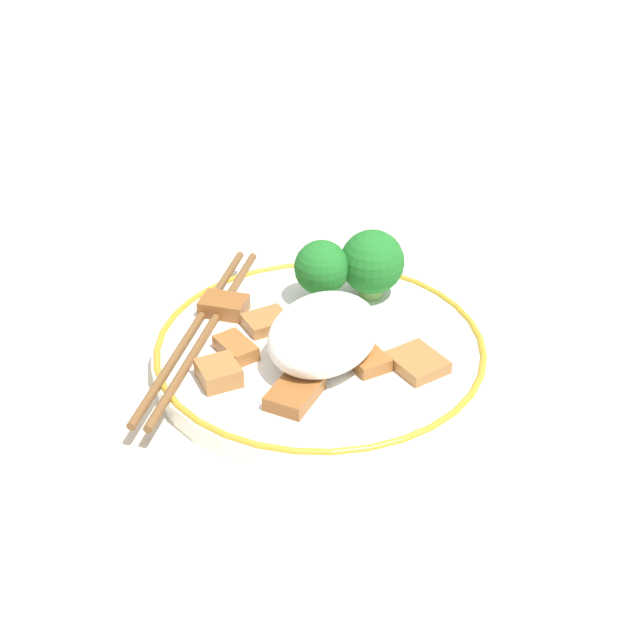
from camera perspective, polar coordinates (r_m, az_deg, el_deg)
ground_plane at (r=0.62m, az=0.00°, el=-2.74°), size 3.00×3.00×0.00m
plate at (r=0.61m, az=0.00°, el=-2.02°), size 0.23×0.23×0.02m
rice_mound at (r=0.58m, az=0.23°, el=-0.89°), size 0.09×0.07×0.04m
broccoli_back_left at (r=0.65m, az=3.18°, el=3.74°), size 0.05×0.05×0.05m
broccoli_back_center at (r=0.64m, az=0.11°, el=3.31°), size 0.04×0.04×0.05m
meat_near_front at (r=0.63m, az=-3.44°, el=-0.08°), size 0.04×0.04×0.01m
meat_near_left at (r=0.59m, az=3.03°, el=-2.55°), size 0.03×0.04×0.01m
meat_near_right at (r=0.60m, az=-5.41°, el=-1.79°), size 0.03×0.04×0.01m
meat_near_back at (r=0.56m, az=-1.63°, el=-4.68°), size 0.04×0.03×0.01m
meat_on_rice_edge at (r=0.57m, az=-6.51°, el=-3.38°), size 0.04×0.04×0.01m
meat_mid_left at (r=0.59m, az=6.24°, el=-2.72°), size 0.04×0.04×0.01m
meat_mid_right at (r=0.64m, az=-6.26°, el=0.85°), size 0.03×0.04×0.01m
chopsticks at (r=0.62m, az=-7.65°, el=-0.60°), size 0.21×0.08×0.01m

